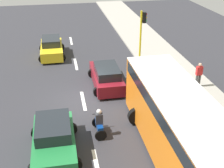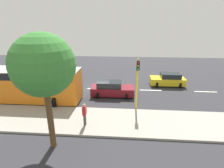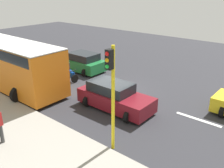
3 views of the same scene
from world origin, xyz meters
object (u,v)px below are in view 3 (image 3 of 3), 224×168
Objects in this scene: car_green at (82,62)px; city_bus at (2,59)px; car_maroon at (114,97)px; traffic_light_corner at (111,86)px; motorcycle at (69,72)px.

car_green is 0.37× the size of city_bus.
traffic_light_corner is (3.06, 2.33, 2.22)m from car_maroon.
car_maroon is at bearing 103.03° from city_bus.
motorcycle is at bearing 137.16° from city_bus.
city_bus is 7.19× the size of motorcycle.
car_maroon is at bearing 76.30° from motorcycle.
traffic_light_corner is at bearing 60.43° from motorcycle.
car_green is at bearing -119.40° from car_maroon.
city_bus is at bearing -20.00° from car_green.
traffic_light_corner reaches higher than car_green.
city_bus is at bearing -95.97° from traffic_light_corner.
motorcycle is (2.28, 1.00, -0.07)m from car_green.
car_green is 2.65× the size of motorcycle.
car_green is 6.00m from city_bus.
motorcycle is 9.15m from traffic_light_corner.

